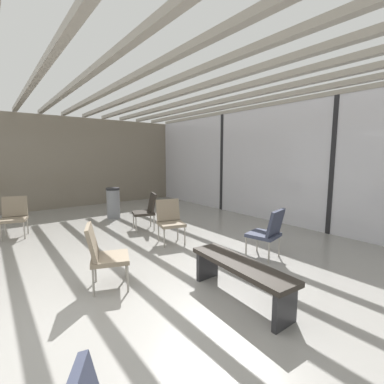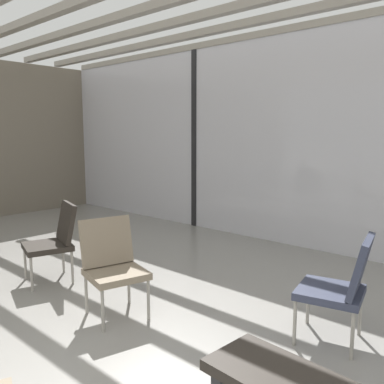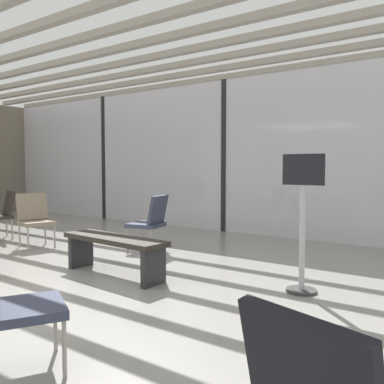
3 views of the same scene
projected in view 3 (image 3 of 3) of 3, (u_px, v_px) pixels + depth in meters
The scene contains 11 objects.
glass_curtain_wall at pixel (225, 156), 8.33m from camera, with size 14.00×0.08×3.04m, color silver.
window_mullion_0 at pixel (105, 158), 10.37m from camera, with size 0.10×0.12×3.04m, color black.
window_mullion_1 at pixel (225, 156), 8.33m from camera, with size 0.10×0.12×3.04m, color black.
ceiling_slats at pixel (98, 34), 5.56m from camera, with size 13.72×6.72×0.10m.
parked_airplane at pixel (332, 148), 12.60m from camera, with size 14.35×3.78×3.78m.
lounge_chair_1 at pixel (151, 219), 6.44m from camera, with size 0.62×0.58×0.87m.
lounge_chair_3 at pixel (35, 217), 6.76m from camera, with size 0.63×0.60×0.87m.
lounge_chair_5 at pixel (2, 212), 7.52m from camera, with size 0.62×0.65×0.87m.
lounge_chair_6 at pixel (9, 297), 2.60m from camera, with size 0.67×0.69×0.87m.
waiting_bench at pixel (114, 245), 4.98m from camera, with size 1.53×0.51×0.47m.
info_sign at pixel (302, 228), 4.29m from camera, with size 0.44×0.32×1.44m.
Camera 3 is at (4.33, -1.98, 1.31)m, focal length 38.76 mm.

